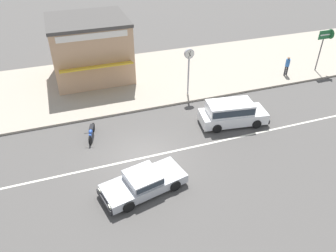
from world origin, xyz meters
name	(u,v)px	position (x,y,z in m)	size (l,w,h in m)	color
ground_plane	(146,157)	(0.00, 0.00, 0.00)	(160.00, 160.00, 0.00)	#4C4947
lane_centre_stripe	(146,157)	(0.00, 0.00, 0.00)	(50.40, 0.14, 0.01)	silver
kerb_strip	(112,82)	(0.00, 9.96, 0.07)	(68.00, 10.00, 0.15)	#9E9384
minivan_white_0	(232,112)	(6.27, 1.56, 0.84)	(4.61, 2.32, 1.56)	white
sedan_silver_2	(143,182)	(-0.79, -2.44, 0.53)	(4.57, 2.63, 1.06)	#B7BABF
motorcycle_0	(91,132)	(-2.61, 2.95, 0.42)	(0.77, 1.89, 0.80)	black
street_clock	(189,60)	(5.00, 5.98, 2.84)	(0.71, 0.22, 3.56)	#9E9EA3
arrow_signboard	(330,36)	(17.56, 6.32, 3.11)	(1.52, 0.78, 3.51)	#4C4C51
pedestrian_mid_kerb	(287,65)	(13.96, 6.35, 1.09)	(0.34, 0.34, 1.62)	#333338
shopfront_corner_warung	(90,48)	(-1.20, 11.56, 2.53)	(6.03, 6.29, 4.75)	tan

